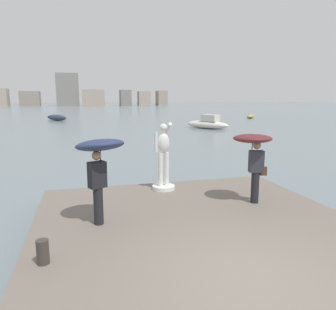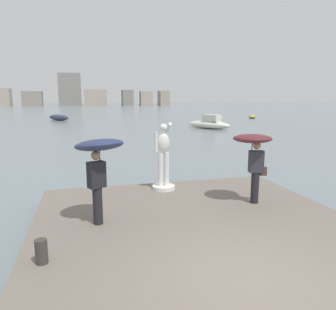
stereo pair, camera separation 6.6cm
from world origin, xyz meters
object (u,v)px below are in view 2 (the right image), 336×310
statue_white_figure (164,162)px  mooring_bollard (41,251)px  boat_far (252,116)px  boat_mid (59,117)px  boat_near (209,124)px  onlooker_right (253,148)px  onlooker_left (99,155)px

statue_white_figure → mooring_bollard: bearing=-128.5°
boat_far → mooring_bollard: bearing=-123.1°
boat_mid → boat_near: bearing=-46.4°
onlooker_right → boat_far: (22.46, 40.42, -1.66)m
statue_white_figure → mooring_bollard: 5.20m
onlooker_right → boat_near: (8.65, 24.89, -1.39)m
onlooker_left → boat_far: onlooker_left is taller
statue_white_figure → boat_mid: (-6.08, 40.62, -0.85)m
onlooker_right → onlooker_left: bearing=-173.9°
statue_white_figure → boat_mid: 41.08m
statue_white_figure → onlooker_right: bearing=-42.8°
statue_white_figure → boat_near: (10.71, 22.98, -0.73)m
boat_near → boat_far: bearing=48.3°
onlooker_left → boat_mid: size_ratio=0.47×
onlooker_left → onlooker_right: 4.19m
mooring_bollard → boat_far: size_ratio=0.13×
statue_white_figure → mooring_bollard: statue_white_figure is taller
boat_near → boat_far: boat_near is taller
onlooker_right → boat_far: size_ratio=0.58×
mooring_bollard → statue_white_figure: bearing=51.5°
boat_near → boat_mid: boat_near is taller
boat_near → boat_far: size_ratio=1.63×
onlooker_left → boat_near: onlooker_left is taller
statue_white_figure → boat_near: statue_white_figure is taller
onlooker_left → boat_mid: 43.19m
boat_near → onlooker_left: bearing=-116.8°
boat_near → mooring_bollard: bearing=-117.3°
onlooker_right → boat_near: 26.39m
boat_far → statue_white_figure: bearing=-122.5°
onlooker_right → mooring_bollard: 5.84m
boat_mid → mooring_bollard: bearing=-86.3°
onlooker_left → mooring_bollard: size_ratio=4.65×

